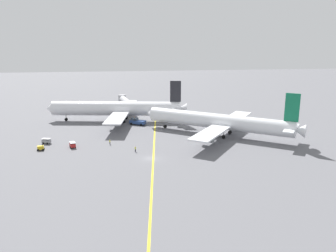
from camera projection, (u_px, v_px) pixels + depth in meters
The scene contains 11 objects.
ground_plane at pixel (151, 159), 94.58m from camera, with size 600.00×600.00×0.00m, color slate.
taxiway_stripe at pixel (154, 148), 104.47m from camera, with size 0.50×120.00×0.01m, color yellow.
airliner_at_gate_left at pixel (117, 109), 138.40m from camera, with size 57.87×49.52×16.72m.
airliner_being_pushed at pixel (219, 122), 117.14m from camera, with size 49.10×41.58×16.51m.
pushback_tug at pixel (137, 122), 133.37m from camera, with size 8.74×6.44×2.96m.
gse_gpu_cart_small at pixel (41, 148), 101.63m from camera, with size 2.23×1.78×1.90m.
gse_baggage_cart_near_cluster at pixel (73, 145), 104.28m from camera, with size 2.33×3.08×1.71m.
gse_baggage_cart_trailing at pixel (46, 141), 108.34m from camera, with size 3.09×2.38×1.71m.
ground_crew_wing_walker_right at pixel (110, 142), 107.48m from camera, with size 0.36×0.50×1.60m.
ground_crew_marshaller_foreground at pixel (135, 149), 100.24m from camera, with size 0.36×0.48×1.62m.
jet_bridge at pixel (125, 101), 160.95m from camera, with size 6.84×23.13×6.23m.
Camera 1 is at (-8.86, -89.28, 31.66)m, focal length 36.02 mm.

